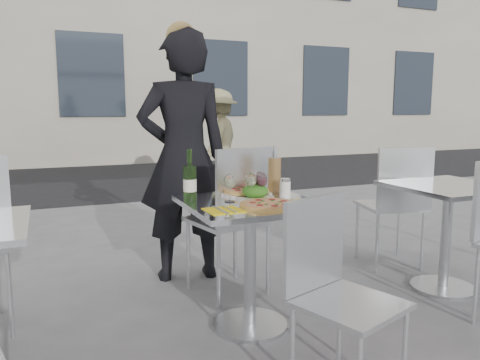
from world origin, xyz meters
name	(u,v)px	position (x,y,z in m)	size (l,w,h in m)	color
ground	(250,326)	(0.00, 0.00, 0.00)	(80.00, 80.00, 0.00)	slate
street_asphalt	(107,178)	(0.00, 6.50, 0.00)	(24.00, 5.00, 0.00)	black
main_table	(250,237)	(0.00, 0.00, 0.54)	(0.72, 0.72, 0.75)	#B7BABF
side_table_right	(447,215)	(1.50, 0.00, 0.54)	(0.72, 0.72, 0.75)	#B7BABF
chair_far	(236,209)	(0.10, 0.44, 0.61)	(0.55, 0.57, 1.02)	silver
chair_near	(333,280)	(0.08, -0.71, 0.52)	(0.51, 0.52, 0.88)	silver
side_chair_rfar	(397,197)	(1.48, 0.49, 0.58)	(0.54, 0.55, 0.98)	silver
woman_diner	(184,157)	(-0.11, 0.95, 0.91)	(0.67, 0.44, 1.83)	black
pedestrian_b	(219,141)	(1.38, 4.25, 0.78)	(1.01, 0.58, 1.56)	#8F865C
pizza_near	(270,205)	(0.03, -0.17, 0.76)	(0.32, 0.32, 0.02)	#DEB056
pizza_far	(247,192)	(0.07, 0.21, 0.77)	(0.31, 0.31, 0.03)	white
salad_plate	(255,193)	(0.06, 0.06, 0.79)	(0.22, 0.22, 0.09)	white
wine_bottle	(190,181)	(-0.31, 0.14, 0.86)	(0.07, 0.08, 0.29)	#2B511E
carafe	(275,174)	(0.24, 0.18, 0.87)	(0.08, 0.08, 0.29)	tan
sugar_shaker	(285,188)	(0.25, 0.06, 0.80)	(0.06, 0.06, 0.11)	white
wineglass_white_a	(230,183)	(-0.11, 0.03, 0.86)	(0.07, 0.07, 0.16)	white
wineglass_white_b	(251,181)	(0.02, 0.05, 0.86)	(0.07, 0.07, 0.16)	white
wineglass_red_a	(262,181)	(0.08, 0.02, 0.86)	(0.07, 0.07, 0.16)	white
wineglass_red_b	(260,180)	(0.09, 0.06, 0.86)	(0.07, 0.07, 0.16)	white
napkin_left	(224,210)	(-0.23, -0.17, 0.75)	(0.19, 0.20, 0.01)	yellow
napkin_right	(301,202)	(0.24, -0.14, 0.75)	(0.20, 0.20, 0.01)	yellow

